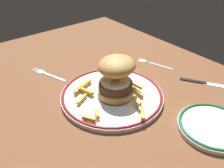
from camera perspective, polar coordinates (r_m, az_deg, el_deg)
ground_plane at (r=69.35cm, az=-3.46°, el=-4.61°), size 112.14×90.83×4.00cm
dinner_plate at (r=67.61cm, az=0.00°, el=-2.66°), size 28.68×28.68×1.60cm
burger at (r=64.48cm, az=0.99°, el=2.00°), size 12.25×12.48×10.84cm
fries_pile at (r=65.75cm, az=-1.03°, el=-2.39°), size 23.04×24.39×2.18cm
side_plate at (r=62.73cm, az=22.85°, el=-9.24°), size 16.67×16.67×1.60cm
fork at (r=81.19cm, az=-15.01°, el=2.28°), size 14.07×5.98×0.36cm
knife at (r=79.31cm, az=21.20°, el=0.29°), size 16.11×10.73×0.70cm
spoon at (r=86.79cm, az=8.13°, el=5.41°), size 13.17×5.75×0.90cm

